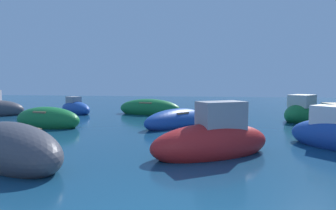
{
  "coord_description": "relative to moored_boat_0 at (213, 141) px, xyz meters",
  "views": [
    {
      "loc": [
        0.63,
        -3.52,
        2.21
      ],
      "look_at": [
        -1.85,
        12.29,
        0.9
      ],
      "focal_mm": 29.5,
      "sensor_mm": 36.0,
      "label": 1
    }
  ],
  "objects": [
    {
      "name": "moored_boat_2",
      "position": [
        -1.81,
        5.31,
        -0.13
      ],
      "size": [
        3.42,
        4.17,
        1.16
      ],
      "rotation": [
        0.0,
        0.0,
        4.11
      ],
      "color": "#1E479E",
      "rests_on": "ground"
    },
    {
      "name": "moored_boat_4",
      "position": [
        -9.73,
        10.14,
        -0.1
      ],
      "size": [
        3.57,
        3.1,
        1.44
      ],
      "rotation": [
        0.0,
        0.0,
        5.64
      ],
      "color": "#1E479E",
      "rests_on": "ground"
    },
    {
      "name": "moored_boat_3",
      "position": [
        -8.11,
        4.18,
        -0.09
      ],
      "size": [
        3.77,
        1.95,
        1.3
      ],
      "rotation": [
        0.0,
        0.0,
        3.0
      ],
      "color": "#197233",
      "rests_on": "ground"
    },
    {
      "name": "moored_boat_5",
      "position": [
        5.26,
        8.67,
        0.02
      ],
      "size": [
        3.6,
        3.98,
        1.82
      ],
      "rotation": [
        0.0,
        0.0,
        0.9
      ],
      "color": "#197233",
      "rests_on": "ground"
    },
    {
      "name": "moored_boat_1",
      "position": [
        -5.43,
        -1.73,
        -0.05
      ],
      "size": [
        4.56,
        3.45,
        1.47
      ],
      "rotation": [
        0.0,
        0.0,
        2.66
      ],
      "color": "#3F3F47",
      "rests_on": "ground"
    },
    {
      "name": "moored_boat_10",
      "position": [
        -4.32,
        10.3,
        -0.07
      ],
      "size": [
        4.82,
        2.59,
        1.38
      ],
      "rotation": [
        0.0,
        0.0,
        2.9
      ],
      "color": "#197233",
      "rests_on": "ground"
    },
    {
      "name": "moored_boat_0",
      "position": [
        0.0,
        0.0,
        0.0
      ],
      "size": [
        4.11,
        3.28,
        1.92
      ],
      "rotation": [
        0.0,
        0.0,
        3.69
      ],
      "color": "#B21E1E",
      "rests_on": "ground"
    }
  ]
}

